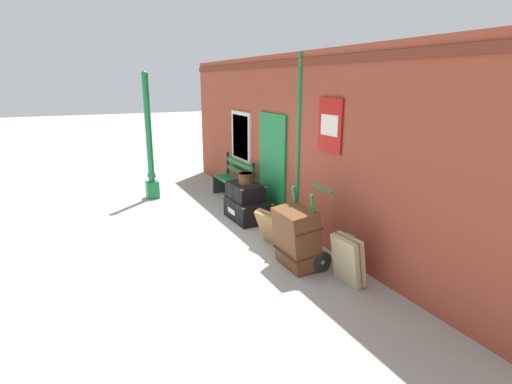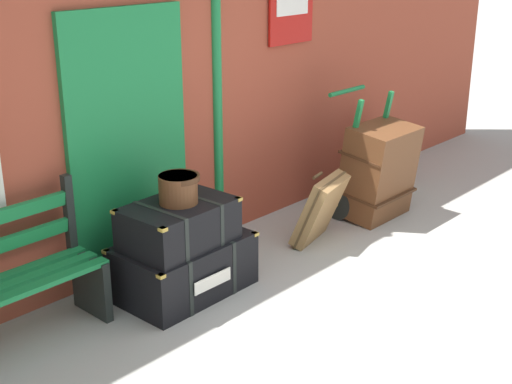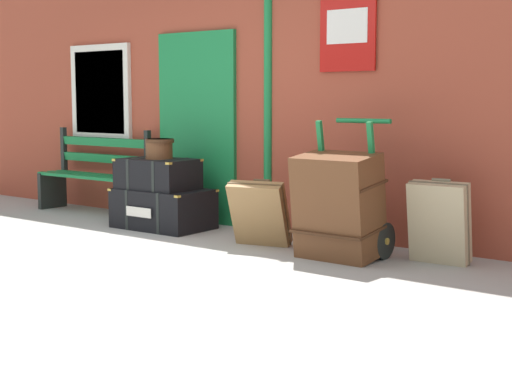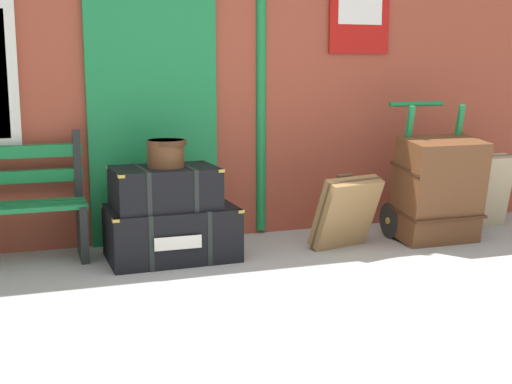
{
  "view_description": "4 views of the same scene",
  "coord_description": "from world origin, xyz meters",
  "px_view_note": "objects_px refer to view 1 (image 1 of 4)",
  "views": [
    {
      "loc": [
        6.65,
        -1.32,
        2.72
      ],
      "look_at": [
        -0.07,
        1.83,
        0.69
      ],
      "focal_mm": 28.71,
      "sensor_mm": 36.0,
      "label": 1
    },
    {
      "loc": [
        -3.77,
        -1.84,
        2.58
      ],
      "look_at": [
        0.01,
        1.62,
        0.72
      ],
      "focal_mm": 49.86,
      "sensor_mm": 36.0,
      "label": 2
    },
    {
      "loc": [
        5.12,
        -3.87,
        1.38
      ],
      "look_at": [
        0.83,
        1.7,
        0.51
      ],
      "focal_mm": 53.31,
      "sensor_mm": 36.0,
      "label": 3
    },
    {
      "loc": [
        -1.64,
        -3.38,
        1.5
      ],
      "look_at": [
        0.14,
        1.79,
        0.51
      ],
      "focal_mm": 48.27,
      "sensor_mm": 36.0,
      "label": 4
    }
  ],
  "objects_px": {
    "suitcase_charcoal": "(348,260)",
    "porters_trolley": "(306,248)",
    "lamp_post": "(150,152)",
    "steamer_trunk_base": "(247,209)",
    "large_brown_trunk": "(297,238)",
    "suitcase_tan": "(272,228)",
    "steamer_trunk_middle": "(245,191)",
    "round_hatbox": "(246,178)",
    "platform_bench": "(234,181)"
  },
  "relations": [
    {
      "from": "suitcase_charcoal",
      "to": "porters_trolley",
      "type": "bearing_deg",
      "value": -165.64
    },
    {
      "from": "lamp_post",
      "to": "steamer_trunk_base",
      "type": "bearing_deg",
      "value": 30.36
    },
    {
      "from": "lamp_post",
      "to": "large_brown_trunk",
      "type": "bearing_deg",
      "value": 14.18
    },
    {
      "from": "porters_trolley",
      "to": "large_brown_trunk",
      "type": "bearing_deg",
      "value": -90.0
    },
    {
      "from": "lamp_post",
      "to": "suitcase_tan",
      "type": "bearing_deg",
      "value": 17.59
    },
    {
      "from": "large_brown_trunk",
      "to": "suitcase_charcoal",
      "type": "height_order",
      "value": "large_brown_trunk"
    },
    {
      "from": "steamer_trunk_middle",
      "to": "suitcase_charcoal",
      "type": "distance_m",
      "value": 3.13
    },
    {
      "from": "suitcase_charcoal",
      "to": "suitcase_tan",
      "type": "bearing_deg",
      "value": -168.2
    },
    {
      "from": "round_hatbox",
      "to": "suitcase_tan",
      "type": "distance_m",
      "value": 1.58
    },
    {
      "from": "lamp_post",
      "to": "suitcase_charcoal",
      "type": "relative_size",
      "value": 4.09
    },
    {
      "from": "round_hatbox",
      "to": "large_brown_trunk",
      "type": "relative_size",
      "value": 0.33
    },
    {
      "from": "platform_bench",
      "to": "steamer_trunk_middle",
      "type": "relative_size",
      "value": 1.92
    },
    {
      "from": "large_brown_trunk",
      "to": "round_hatbox",
      "type": "bearing_deg",
      "value": 174.93
    },
    {
      "from": "porters_trolley",
      "to": "suitcase_charcoal",
      "type": "bearing_deg",
      "value": 14.36
    },
    {
      "from": "lamp_post",
      "to": "porters_trolley",
      "type": "xyz_separation_m",
      "value": [
        4.72,
        1.37,
        -0.84
      ]
    },
    {
      "from": "round_hatbox",
      "to": "steamer_trunk_base",
      "type": "bearing_deg",
      "value": 22.38
    },
    {
      "from": "steamer_trunk_base",
      "to": "large_brown_trunk",
      "type": "distance_m",
      "value": 2.33
    },
    {
      "from": "large_brown_trunk",
      "to": "suitcase_tan",
      "type": "relative_size",
      "value": 1.46
    },
    {
      "from": "large_brown_trunk",
      "to": "suitcase_tan",
      "type": "height_order",
      "value": "large_brown_trunk"
    },
    {
      "from": "suitcase_charcoal",
      "to": "platform_bench",
      "type": "bearing_deg",
      "value": 178.1
    },
    {
      "from": "porters_trolley",
      "to": "suitcase_tan",
      "type": "relative_size",
      "value": 1.9
    },
    {
      "from": "platform_bench",
      "to": "large_brown_trunk",
      "type": "height_order",
      "value": "platform_bench"
    },
    {
      "from": "suitcase_charcoal",
      "to": "suitcase_tan",
      "type": "relative_size",
      "value": 1.13
    },
    {
      "from": "porters_trolley",
      "to": "large_brown_trunk",
      "type": "height_order",
      "value": "porters_trolley"
    },
    {
      "from": "lamp_post",
      "to": "large_brown_trunk",
      "type": "height_order",
      "value": "lamp_post"
    },
    {
      "from": "large_brown_trunk",
      "to": "steamer_trunk_base",
      "type": "bearing_deg",
      "value": 174.52
    },
    {
      "from": "round_hatbox",
      "to": "large_brown_trunk",
      "type": "xyz_separation_m",
      "value": [
        2.34,
        -0.21,
        -0.4
      ]
    },
    {
      "from": "porters_trolley",
      "to": "large_brown_trunk",
      "type": "distance_m",
      "value": 0.26
    },
    {
      "from": "round_hatbox",
      "to": "suitcase_tan",
      "type": "height_order",
      "value": "round_hatbox"
    },
    {
      "from": "steamer_trunk_base",
      "to": "large_brown_trunk",
      "type": "relative_size",
      "value": 1.1
    },
    {
      "from": "platform_bench",
      "to": "suitcase_tan",
      "type": "xyz_separation_m",
      "value": [
        2.87,
        -0.49,
        -0.13
      ]
    },
    {
      "from": "steamer_trunk_base",
      "to": "round_hatbox",
      "type": "bearing_deg",
      "value": -157.62
    },
    {
      "from": "platform_bench",
      "to": "large_brown_trunk",
      "type": "bearing_deg",
      "value": -7.88
    },
    {
      "from": "steamer_trunk_middle",
      "to": "round_hatbox",
      "type": "height_order",
      "value": "round_hatbox"
    },
    {
      "from": "round_hatbox",
      "to": "suitcase_tan",
      "type": "relative_size",
      "value": 0.48
    },
    {
      "from": "steamer_trunk_base",
      "to": "porters_trolley",
      "type": "distance_m",
      "value": 2.31
    },
    {
      "from": "platform_bench",
      "to": "round_hatbox",
      "type": "bearing_deg",
      "value": -12.5
    },
    {
      "from": "steamer_trunk_middle",
      "to": "round_hatbox",
      "type": "relative_size",
      "value": 2.71
    },
    {
      "from": "lamp_post",
      "to": "round_hatbox",
      "type": "relative_size",
      "value": 9.56
    },
    {
      "from": "large_brown_trunk",
      "to": "suitcase_charcoal",
      "type": "xyz_separation_m",
      "value": [
        0.76,
        0.37,
        -0.11
      ]
    },
    {
      "from": "steamer_trunk_base",
      "to": "suitcase_charcoal",
      "type": "xyz_separation_m",
      "value": [
        3.06,
        0.15,
        0.14
      ]
    },
    {
      "from": "lamp_post",
      "to": "platform_bench",
      "type": "distance_m",
      "value": 2.08
    },
    {
      "from": "lamp_post",
      "to": "suitcase_tan",
      "type": "relative_size",
      "value": 4.63
    },
    {
      "from": "suitcase_charcoal",
      "to": "steamer_trunk_base",
      "type": "bearing_deg",
      "value": -177.25
    },
    {
      "from": "lamp_post",
      "to": "platform_bench",
      "type": "bearing_deg",
      "value": 60.11
    },
    {
      "from": "steamer_trunk_base",
      "to": "round_hatbox",
      "type": "xyz_separation_m",
      "value": [
        -0.03,
        -0.01,
        0.65
      ]
    },
    {
      "from": "steamer_trunk_middle",
      "to": "suitcase_tan",
      "type": "distance_m",
      "value": 1.52
    },
    {
      "from": "platform_bench",
      "to": "suitcase_tan",
      "type": "height_order",
      "value": "platform_bench"
    },
    {
      "from": "steamer_trunk_base",
      "to": "steamer_trunk_middle",
      "type": "distance_m",
      "value": 0.37
    },
    {
      "from": "large_brown_trunk",
      "to": "suitcase_charcoal",
      "type": "distance_m",
      "value": 0.85
    }
  ]
}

